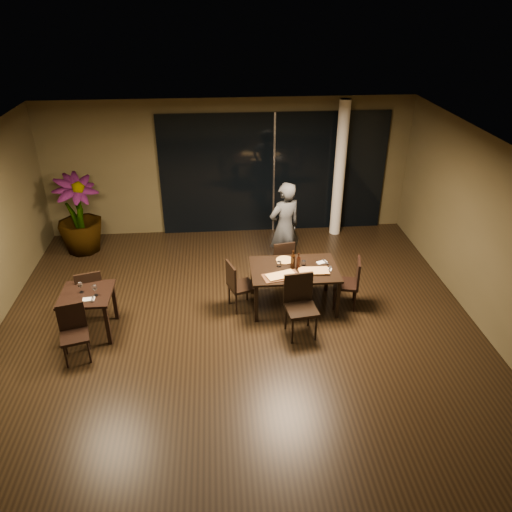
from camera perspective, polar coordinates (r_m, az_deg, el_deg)
The scene contains 32 objects.
ground at distance 8.25m, azimuth -1.92°, elevation -9.03°, with size 8.00×8.00×0.00m, color black.
wall_back at distance 11.16m, azimuth -3.19°, elevation 10.11°, with size 8.00×0.10×3.00m, color #473F25.
wall_front at distance 4.33m, azimuth 0.97°, elevation -26.25°, with size 8.00×0.10×3.00m, color #473F25.
wall_right at distance 8.59m, azimuth 25.98°, elevation 1.22°, with size 0.10×8.00×3.00m, color #473F25.
ceiling at distance 6.84m, azimuth -2.33°, elevation 11.43°, with size 8.00×8.00×0.04m, color silver.
window_panel at distance 11.19m, azimuth 2.04°, elevation 9.38°, with size 5.00×0.06×2.70m, color black.
column at distance 11.10m, azimuth 9.54°, elevation 9.66°, with size 0.24×0.24×3.00m, color white.
main_table at distance 8.62m, azimuth 4.37°, elevation -1.86°, with size 1.50×1.00×0.75m.
side_table at distance 8.41m, azimuth -18.73°, elevation -4.79°, with size 0.80×0.80×0.75m.
chair_main_far at distance 9.39m, azimuth 3.01°, elevation -0.37°, with size 0.47×0.47×0.88m.
chair_main_near at distance 8.04m, azimuth 5.03°, elevation -5.24°, with size 0.53×0.53×1.03m.
chair_main_left at distance 8.61m, azimuth -2.15°, elevation -3.15°, with size 0.53×0.53×0.91m.
chair_main_right at distance 8.82m, azimuth 10.77°, elevation -2.77°, with size 0.51×0.51×0.92m.
chair_side_far at distance 8.84m, azimuth -18.43°, elevation -3.81°, with size 0.53×0.53×0.92m.
chair_side_near at distance 8.04m, azimuth -20.13°, elevation -7.88°, with size 0.50×0.50×0.88m.
diner at distance 9.63m, azimuth 3.28°, elevation 3.25°, with size 0.62×0.41×1.84m, color #2D2F32.
potted_plant at distance 11.02m, azimuth -19.63°, elevation 4.47°, with size 0.91×0.91×1.67m, color #1F4E1A.
pizza_board_left at distance 8.33m, azimuth 2.87°, elevation -2.34°, with size 0.61×0.30×0.01m, color #4D2C18.
pizza_board_right at distance 8.50m, azimuth 6.60°, elevation -1.81°, with size 0.51×0.25×0.01m, color #4C3318.
oblong_pizza_left at distance 8.32m, azimuth 2.87°, elevation -2.24°, with size 0.47×0.21×0.02m, color maroon, non-canonical shape.
oblong_pizza_right at distance 8.50m, azimuth 6.60°, elevation -1.71°, with size 0.49×0.23×0.02m, color maroon, non-canonical shape.
round_pizza at distance 8.81m, azimuth 3.30°, elevation -0.49°, with size 0.30×0.30×0.01m, color #A51E12.
bottle_a at distance 8.52m, azimuth 4.23°, elevation -0.40°, with size 0.07×0.07×0.34m, color black, non-canonical shape.
bottle_b at distance 8.51m, azimuth 4.88°, elevation -0.61°, with size 0.06×0.06×0.29m, color black, non-canonical shape.
bottle_c at distance 8.57m, azimuth 4.27°, elevation -0.33°, with size 0.07×0.07×0.30m, color black, non-canonical shape.
tumbler_left at distance 8.61m, azimuth 2.66°, elevation -0.92°, with size 0.08×0.08×0.09m, color white.
tumbler_right at distance 8.68m, azimuth 5.47°, elevation -0.80°, with size 0.07×0.07×0.08m, color white.
napkin_near at distance 8.61m, azimuth 8.04°, elevation -1.50°, with size 0.18×0.10×0.01m, color white.
napkin_far at distance 8.81m, azimuth 7.54°, elevation -0.73°, with size 0.18×0.10×0.01m, color white.
wine_glass_a at distance 8.34m, azimuth -19.41°, elevation -3.41°, with size 0.08×0.08×0.18m, color white, non-canonical shape.
wine_glass_b at distance 8.19m, azimuth -17.92°, elevation -3.76°, with size 0.08×0.08×0.18m, color white, non-canonical shape.
side_napkin at distance 8.16m, azimuth -18.58°, elevation -4.72°, with size 0.18×0.11×0.01m, color white.
Camera 1 is at (-0.27, -6.52, 5.04)m, focal length 35.00 mm.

